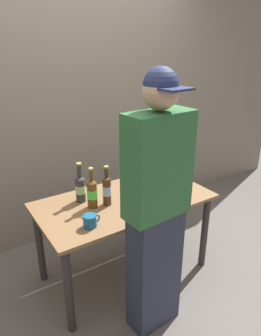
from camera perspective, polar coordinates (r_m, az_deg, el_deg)
ground_plane at (r=2.82m, az=-1.01°, el=-18.49°), size 8.00×8.00×0.00m
desk at (r=2.47m, az=-1.10°, el=-7.94°), size 1.35×0.71×0.70m
laptop at (r=2.67m, az=5.76°, el=-2.00°), size 0.35×0.36×0.21m
beer_bottle_amber at (r=2.27m, az=-7.10°, el=-4.54°), size 0.08×0.08×0.31m
beer_bottle_dark at (r=2.29m, az=-4.41°, el=-3.97°), size 0.06×0.06×0.31m
beer_bottle_green at (r=2.37m, az=-9.25°, el=-3.56°), size 0.08×0.08×0.31m
person_figure at (r=1.90m, az=4.79°, el=-7.69°), size 0.41×0.28×1.73m
coffee_mug at (r=2.08m, az=-7.44°, el=-9.66°), size 0.12×0.09×0.08m
back_wall at (r=2.99m, az=-10.62°, el=11.50°), size 6.00×0.10×2.60m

